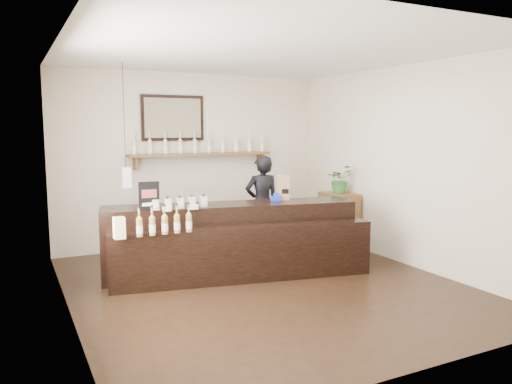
% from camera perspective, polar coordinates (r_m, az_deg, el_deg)
% --- Properties ---
extents(ground, '(5.00, 5.00, 0.00)m').
position_cam_1_polar(ground, '(6.27, 0.90, -10.58)').
color(ground, black).
rests_on(ground, ground).
extents(room_shell, '(5.00, 5.00, 5.00)m').
position_cam_1_polar(room_shell, '(5.96, 0.93, 5.18)').
color(room_shell, beige).
rests_on(room_shell, ground).
extents(back_wall_decor, '(2.66, 0.96, 1.69)m').
position_cam_1_polar(back_wall_decor, '(8.09, -7.95, 6.10)').
color(back_wall_decor, '#55341D').
rests_on(back_wall_decor, ground).
extents(counter, '(3.38, 1.53, 1.09)m').
position_cam_1_polar(counter, '(6.59, -2.51, -5.73)').
color(counter, black).
rests_on(counter, ground).
extents(promo_sign, '(0.25, 0.03, 0.35)m').
position_cam_1_polar(promo_sign, '(6.18, -12.12, -0.45)').
color(promo_sign, black).
rests_on(promo_sign, counter).
extents(paper_bag, '(0.19, 0.16, 0.35)m').
position_cam_1_polar(paper_bag, '(6.94, 3.12, 0.53)').
color(paper_bag, olive).
rests_on(paper_bag, counter).
extents(tape_dispenser, '(0.14, 0.07, 0.12)m').
position_cam_1_polar(tape_dispenser, '(6.86, 2.30, -0.64)').
color(tape_dispenser, '#1A38B6').
rests_on(tape_dispenser, counter).
extents(side_cabinet, '(0.49, 0.64, 0.88)m').
position_cam_1_polar(side_cabinet, '(8.19, 9.42, -3.20)').
color(side_cabinet, '#55341D').
rests_on(side_cabinet, ground).
extents(potted_plant, '(0.48, 0.44, 0.45)m').
position_cam_1_polar(potted_plant, '(8.09, 9.52, 1.45)').
color(potted_plant, '#30702D').
rests_on(potted_plant, side_cabinet).
extents(shopkeeper, '(0.67, 0.48, 1.70)m').
position_cam_1_polar(shopkeeper, '(7.77, 0.69, -0.62)').
color(shopkeeper, black).
rests_on(shopkeeper, ground).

